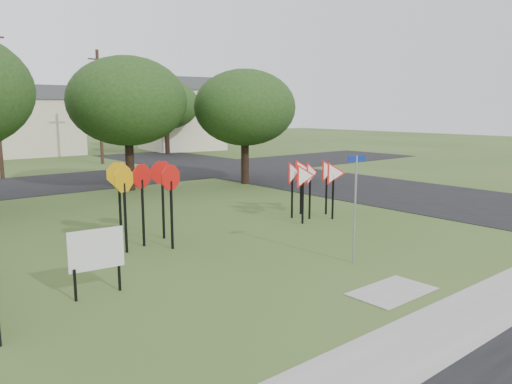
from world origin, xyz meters
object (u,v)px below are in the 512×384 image
street_name_sign (355,202)px  stop_sign_cluster (144,185)px  yield_sign_cluster (311,175)px  info_board (96,252)px

street_name_sign → stop_sign_cluster: 6.33m
stop_sign_cluster → street_name_sign: bearing=-56.3°
street_name_sign → stop_sign_cluster: (-3.51, 5.27, 0.19)m
yield_sign_cluster → info_board: yield_sign_cluster is taller
info_board → stop_sign_cluster: bearing=47.9°
yield_sign_cluster → info_board: bearing=-164.9°
yield_sign_cluster → info_board: size_ratio=1.87×
stop_sign_cluster → yield_sign_cluster: bearing=-4.5°
info_board → street_name_sign: bearing=-18.7°
stop_sign_cluster → yield_sign_cluster: 6.78m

